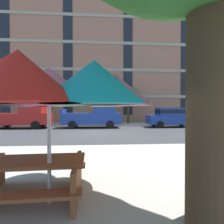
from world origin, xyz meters
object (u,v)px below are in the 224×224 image
at_px(pickup_red, 23,116).
at_px(street_tree_left, 30,90).
at_px(pickup_blue, 94,116).
at_px(patio_umbrella, 49,88).
at_px(street_tree_middle, 128,96).
at_px(picnic_table, 31,176).
at_px(sedan_blue, 171,117).

distance_m(pickup_red, street_tree_left, 4.60).
bearing_deg(street_tree_left, pickup_blue, -27.65).
height_order(pickup_red, patio_umbrella, patio_umbrella).
bearing_deg(street_tree_middle, picnic_table, -105.25).
relative_size(pickup_red, pickup_blue, 1.00).
distance_m(patio_umbrella, picnic_table, 1.54).
relative_size(pickup_blue, patio_umbrella, 1.51).
height_order(street_tree_left, picnic_table, street_tree_left).
relative_size(pickup_blue, picnic_table, 2.73).
bearing_deg(pickup_blue, picnic_table, -93.27).
relative_size(pickup_red, picnic_table, 2.73).
height_order(street_tree_left, street_tree_middle, street_tree_left).
bearing_deg(street_tree_left, street_tree_middle, -2.03).
relative_size(pickup_red, street_tree_left, 0.94).
height_order(sedan_blue, street_tree_middle, street_tree_middle).
distance_m(pickup_red, street_tree_middle, 10.47).
bearing_deg(patio_umbrella, picnic_table, 151.48).
bearing_deg(pickup_blue, street_tree_middle, 42.27).
bearing_deg(street_tree_middle, street_tree_left, 177.97).
relative_size(sedan_blue, street_tree_middle, 1.06).
bearing_deg(picnic_table, patio_umbrella, -28.52).
relative_size(street_tree_middle, picnic_table, 2.23).
xyz_separation_m(sedan_blue, patio_umbrella, (-7.37, -12.70, 1.02)).
xyz_separation_m(sedan_blue, street_tree_middle, (-3.44, 3.26, 2.16)).
bearing_deg(street_tree_middle, pickup_red, -161.51).
height_order(pickup_red, pickup_blue, same).
height_order(pickup_red, sedan_blue, pickup_red).
xyz_separation_m(pickup_red, sedan_blue, (13.17, -0.00, -0.08)).
xyz_separation_m(street_tree_middle, picnic_table, (-4.30, -15.76, -2.62)).
xyz_separation_m(pickup_red, patio_umbrella, (5.81, -12.70, 0.94)).
relative_size(patio_umbrella, picnic_table, 1.80).
distance_m(pickup_blue, picnic_table, 12.53).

